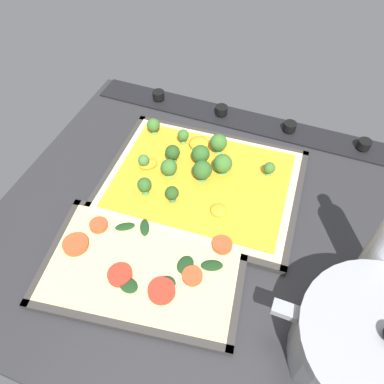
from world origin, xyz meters
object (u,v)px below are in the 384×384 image
(baking_tray_back, at_px, (144,269))
(veggie_pizza_back, at_px, (144,266))
(cooking_pot, at_px, (375,350))
(broccoli_pizza, at_px, (199,176))
(baking_tray_front, at_px, (202,184))

(baking_tray_back, relative_size, veggie_pizza_back, 1.08)
(veggie_pizza_back, height_order, cooking_pot, cooking_pot)
(baking_tray_back, bearing_deg, cooking_pot, 176.83)
(broccoli_pizza, bearing_deg, veggie_pizza_back, 84.98)
(veggie_pizza_back, bearing_deg, baking_tray_back, 94.39)
(broccoli_pizza, height_order, veggie_pizza_back, broccoli_pizza)
(baking_tray_front, xyz_separation_m, veggie_pizza_back, (0.03, 0.21, 0.01))
(baking_tray_back, xyz_separation_m, veggie_pizza_back, (0.00, -0.00, 0.01))
(broccoli_pizza, distance_m, cooking_pot, 0.41)
(veggie_pizza_back, xyz_separation_m, cooking_pot, (-0.36, 0.02, 0.04))
(baking_tray_front, bearing_deg, broccoli_pizza, -41.00)
(baking_tray_back, height_order, veggie_pizza_back, veggie_pizza_back)
(baking_tray_back, distance_m, veggie_pizza_back, 0.01)
(baking_tray_back, bearing_deg, baking_tray_front, -97.07)
(broccoli_pizza, distance_m, baking_tray_back, 0.22)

